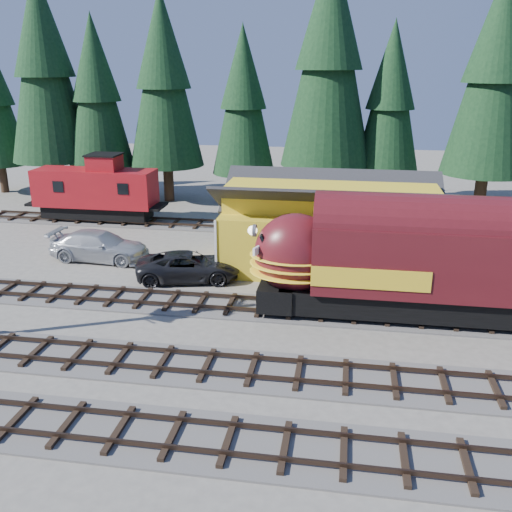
% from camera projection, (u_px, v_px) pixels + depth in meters
% --- Properties ---
extents(ground, '(120.00, 120.00, 0.00)m').
position_uv_depth(ground, '(317.00, 352.00, 23.63)').
color(ground, '#6B665B').
rests_on(ground, ground).
extents(track_spur, '(32.00, 3.20, 0.33)m').
position_uv_depth(track_spur, '(196.00, 225.00, 41.95)').
color(track_spur, '#4C4947').
rests_on(track_spur, ground).
extents(depot, '(12.80, 7.00, 5.30)m').
position_uv_depth(depot, '(330.00, 218.00, 32.49)').
color(depot, yellow).
rests_on(depot, ground).
extents(conifer_backdrop, '(79.55, 20.88, 17.34)m').
position_uv_depth(conifer_backdrop, '(452.00, 77.00, 42.28)').
color(conifer_backdrop, black).
rests_on(conifer_backdrop, ground).
extents(locomotive, '(16.56, 3.29, 4.50)m').
position_uv_depth(locomotive, '(424.00, 266.00, 25.84)').
color(locomotive, black).
rests_on(locomotive, ground).
extents(caboose, '(8.99, 2.61, 4.67)m').
position_uv_depth(caboose, '(96.00, 191.00, 42.36)').
color(caboose, black).
rests_on(caboose, ground).
extents(pickup_truck_a, '(6.09, 3.82, 1.57)m').
position_uv_depth(pickup_truck_a, '(188.00, 266.00, 31.27)').
color(pickup_truck_a, black).
rests_on(pickup_truck_a, ground).
extents(pickup_truck_b, '(6.19, 2.79, 1.76)m').
position_uv_depth(pickup_truck_b, '(100.00, 246.00, 34.43)').
color(pickup_truck_b, '#AFB3B8').
rests_on(pickup_truck_b, ground).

